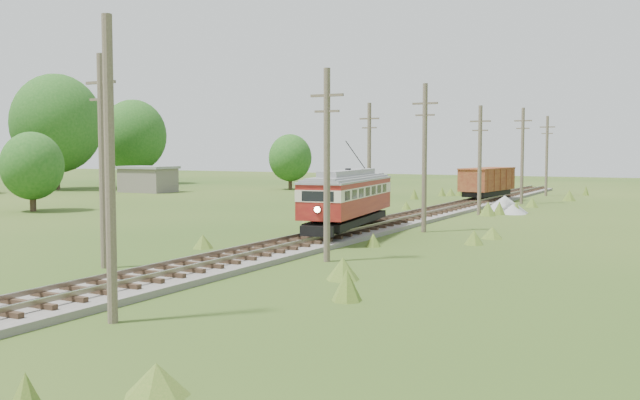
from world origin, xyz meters
The scene contains 17 objects.
railbed_main centered at (0.00, 34.00, 0.19)m, with size 3.60×96.00×0.57m.
streetcar centered at (0.00, 26.98, 2.38)m, with size 4.17×10.99×4.97m.
gondola centered at (0.00, 57.60, 2.04)m, with size 3.54×8.50×2.74m.
gravel_pile centered at (4.39, 46.88, 0.64)m, with size 3.77×4.00×1.37m.
utility_pole_r_1 centered at (3.10, 5.00, 4.40)m, with size 0.30×0.30×8.80m.
utility_pole_r_2 centered at (3.30, 18.00, 4.42)m, with size 1.60×0.30×8.60m.
utility_pole_r_3 centered at (3.20, 31.00, 4.63)m, with size 1.60×0.30×9.00m.
utility_pole_r_4 centered at (3.00, 44.00, 4.32)m, with size 1.60×0.30×8.40m.
utility_pole_r_5 centered at (3.40, 57.00, 4.58)m, with size 1.60×0.30×8.90m.
utility_pole_r_6 centered at (3.20, 70.00, 4.47)m, with size 1.60×0.30×8.70m.
utility_pole_l_a centered at (-4.20, 12.00, 4.63)m, with size 1.60×0.30×9.00m.
utility_pole_l_b centered at (-4.50, 40.00, 4.42)m, with size 1.60×0.30×8.60m.
tree_left_4 centered at (-54.00, 54.00, 8.37)m, with size 11.34×11.34×14.61m.
tree_left_5 centered at (-56.00, 70.00, 7.12)m, with size 9.66×9.66×12.44m.
tree_mid_a centered at (-28.00, 68.00, 4.02)m, with size 5.46×5.46×7.03m.
tree_mid_c centered at (-30.00, 30.00, 3.71)m, with size 5.04×5.04×6.49m.
shed centered at (-40.00, 55.00, 1.57)m, with size 6.40×4.40×3.10m.
Camera 1 is at (17.92, -10.07, 4.98)m, focal length 40.00 mm.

